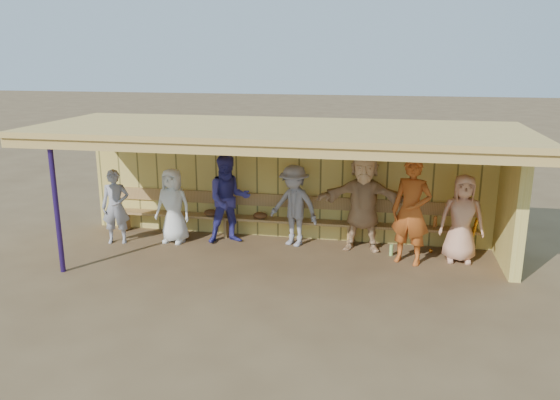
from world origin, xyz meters
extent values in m
plane|color=brown|center=(0.00, 0.00, 0.00)|extent=(90.00, 90.00, 0.00)
imported|color=#96959D|center=(-3.38, 0.25, 0.76)|extent=(0.63, 0.50, 1.52)
imported|color=white|center=(-2.26, 0.52, 0.77)|extent=(0.80, 0.56, 1.54)
imported|color=#383695|center=(-1.13, 0.71, 0.91)|extent=(1.09, 1.00, 1.82)
imported|color=gray|center=(0.20, 0.80, 0.83)|extent=(1.22, 0.97, 1.65)
imported|color=#DDAF7C|center=(1.56, 0.81, 0.98)|extent=(1.83, 0.60, 1.96)
imported|color=#B6541D|center=(2.45, 0.25, 0.99)|extent=(0.84, 0.69, 1.98)
imported|color=#E0A07E|center=(3.38, 0.53, 0.83)|extent=(0.81, 0.53, 1.65)
cube|color=#E1C760|center=(0.00, 1.35, 1.20)|extent=(8.60, 0.20, 2.40)
cube|color=#E1C760|center=(4.20, 0.45, 1.20)|extent=(0.20, 1.62, 2.40)
cube|color=tan|center=(0.00, 0.00, 2.45)|extent=(8.80, 3.20, 0.10)
cube|color=tan|center=(0.00, -1.50, 2.32)|extent=(8.80, 0.10, 0.18)
cube|color=tan|center=(-3.80, 0.00, 2.31)|extent=(0.08, 3.00, 0.16)
cube|color=tan|center=(-2.85, 0.00, 2.31)|extent=(0.08, 3.00, 0.16)
cube|color=tan|center=(-1.90, 0.00, 2.31)|extent=(0.08, 3.00, 0.16)
cube|color=tan|center=(-0.95, 0.00, 2.31)|extent=(0.08, 3.00, 0.16)
cube|color=tan|center=(0.00, 0.00, 2.31)|extent=(0.08, 3.00, 0.16)
cube|color=tan|center=(0.95, 0.00, 2.31)|extent=(0.08, 3.00, 0.16)
cube|color=tan|center=(1.90, 0.00, 2.31)|extent=(0.08, 3.00, 0.16)
cube|color=tan|center=(2.85, 0.00, 2.31)|extent=(0.08, 3.00, 0.16)
cube|color=tan|center=(3.80, 0.00, 2.31)|extent=(0.08, 3.00, 0.16)
cylinder|color=navy|center=(-3.60, -1.40, 1.20)|extent=(0.09, 0.09, 2.40)
cube|color=tan|center=(0.00, 1.06, 0.42)|extent=(7.60, 0.32, 0.05)
cube|color=tan|center=(0.00, 1.22, 0.80)|extent=(7.60, 0.04, 0.26)
cube|color=tan|center=(-3.60, 1.06, 0.20)|extent=(0.06, 0.29, 0.40)
cube|color=tan|center=(-1.29, 1.06, 0.20)|extent=(0.06, 0.29, 0.40)
cube|color=tan|center=(1.29, 1.06, 0.20)|extent=(0.06, 0.29, 0.40)
cube|color=tan|center=(3.60, 1.06, 0.20)|extent=(0.06, 0.29, 0.40)
cylinder|color=orange|center=(3.65, 0.86, 0.40)|extent=(0.13, 0.41, 0.80)
sphere|color=orange|center=(2.90, 0.86, 0.04)|extent=(0.08, 0.08, 0.08)
ellipsoid|color=#593319|center=(-1.60, 1.01, 0.52)|extent=(0.30, 0.24, 0.14)
ellipsoid|color=#593319|center=(-1.62, 1.01, 0.52)|extent=(0.30, 0.24, 0.14)
ellipsoid|color=#593319|center=(-0.55, 1.01, 0.52)|extent=(0.30, 0.24, 0.14)
cylinder|color=#A5D068|center=(0.23, 1.11, 0.56)|extent=(0.07, 0.07, 0.22)
cylinder|color=orange|center=(2.97, 1.11, 0.56)|extent=(0.07, 0.07, 0.22)
cylinder|color=#9BD068|center=(2.14, 0.56, 0.11)|extent=(0.07, 0.07, 0.22)
camera|label=1|loc=(1.96, -9.55, 3.72)|focal=35.00mm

